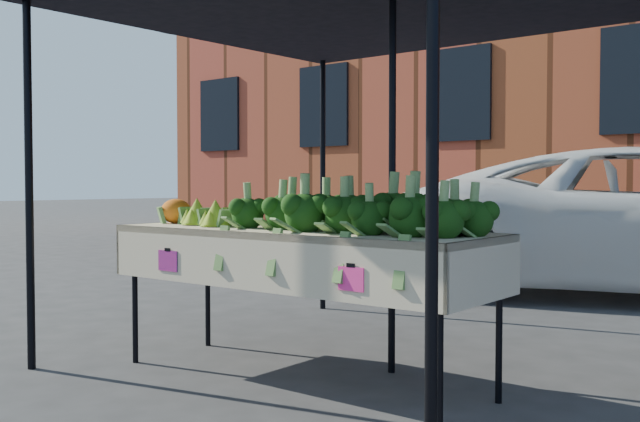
{
  "coord_description": "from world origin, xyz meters",
  "views": [
    {
      "loc": [
        2.74,
        -3.35,
        1.17
      ],
      "look_at": [
        -0.11,
        0.11,
        1.0
      ],
      "focal_mm": 41.38,
      "sensor_mm": 36.0,
      "label": 1
    }
  ],
  "objects": [
    {
      "name": "building_left",
      "position": [
        -5.0,
        12.0,
        4.5
      ],
      "size": [
        12.0,
        8.0,
        9.0
      ],
      "primitive_type": "cube",
      "color": "brown",
      "rests_on": "ground"
    },
    {
      "name": "romanesco_cluster",
      "position": [
        -0.77,
        -0.11,
        1.01
      ],
      "size": [
        0.45,
        0.49,
        0.22
      ],
      "primitive_type": "ellipsoid",
      "color": "#92A92E",
      "rests_on": "table"
    },
    {
      "name": "canopy",
      "position": [
        -0.14,
        0.5,
        1.37
      ],
      "size": [
        3.16,
        3.16,
        2.74
      ],
      "primitive_type": null,
      "color": "black",
      "rests_on": "ground"
    },
    {
      "name": "table",
      "position": [
        -0.11,
        -0.09,
        0.45
      ],
      "size": [
        2.42,
        0.85,
        0.9
      ],
      "color": "beige",
      "rests_on": "ground"
    },
    {
      "name": "cauliflower_pair",
      "position": [
        -1.16,
        -0.14,
        1.0
      ],
      "size": [
        0.22,
        0.22,
        0.2
      ],
      "primitive_type": "ellipsoid",
      "color": "orange",
      "rests_on": "table"
    },
    {
      "name": "broccoli_heap",
      "position": [
        0.28,
        -0.07,
        1.04
      ],
      "size": [
        1.62,
        0.59,
        0.29
      ],
      "primitive_type": "ellipsoid",
      "color": "black",
      "rests_on": "table"
    },
    {
      "name": "ground",
      "position": [
        0.0,
        0.0,
        0.0
      ],
      "size": [
        90.0,
        90.0,
        0.0
      ],
      "primitive_type": "plane",
      "color": "#2B2B2E"
    }
  ]
}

